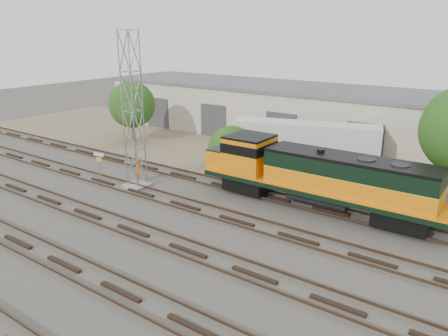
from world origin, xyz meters
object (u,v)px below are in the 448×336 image
Objects in this scene: signal_tower at (133,115)px; worker at (138,170)px; semi_trailer at (309,139)px; locomotive at (315,175)px.

worker is (-0.68, 0.80, -4.38)m from signal_tower.
locomotive is at bearing -80.19° from semi_trailer.
worker is (-12.75, -2.81, -1.32)m from locomotive.
locomotive reaches higher than semi_trailer.
signal_tower is 14.50m from semi_trailer.
semi_trailer is at bearing 56.36° from signal_tower.
worker is 0.15× the size of semi_trailer.
signal_tower is 4.50m from worker.
signal_tower is 6.06× the size of worker.
signal_tower is (-12.07, -3.61, 3.06)m from locomotive.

